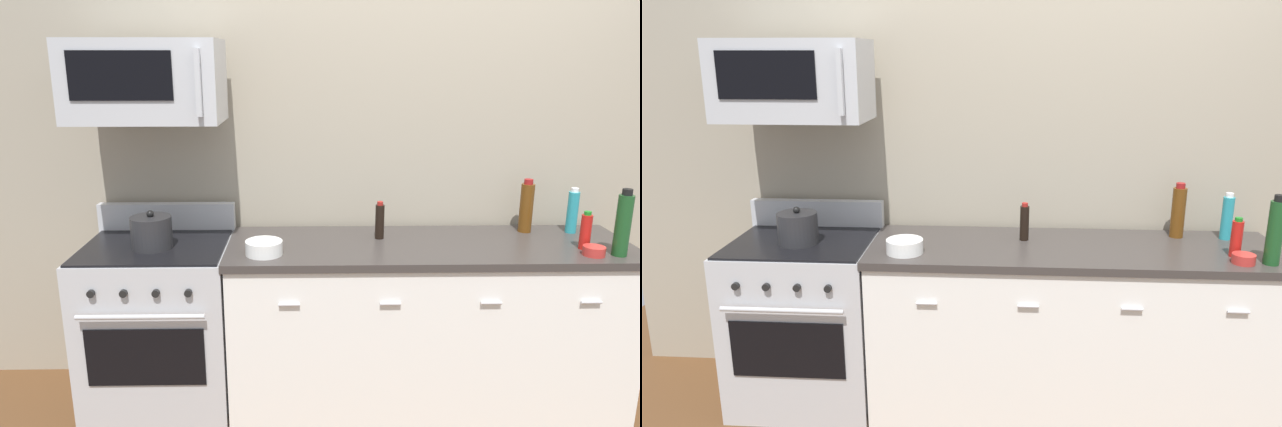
{
  "view_description": "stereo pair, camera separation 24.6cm",
  "coord_description": "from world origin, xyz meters",
  "views": [
    {
      "loc": [
        -0.63,
        -2.91,
        1.87
      ],
      "look_at": [
        -0.58,
        -0.05,
        1.1
      ],
      "focal_mm": 32.95,
      "sensor_mm": 36.0,
      "label": 1
    },
    {
      "loc": [
        -0.39,
        -2.9,
        1.87
      ],
      "look_at": [
        -0.58,
        -0.05,
        1.1
      ],
      "focal_mm": 32.95,
      "sensor_mm": 36.0,
      "label": 2
    }
  ],
  "objects": [
    {
      "name": "back_wall",
      "position": [
        0.0,
        0.41,
        1.35
      ],
      "size": [
        5.2,
        0.1,
        2.7
      ],
      "primitive_type": "cube",
      "color": "#9E937F",
      "rests_on": "ground_plane"
    },
    {
      "name": "bottle_soy_sauce_dark",
      "position": [
        -0.25,
        0.09,
        1.02
      ],
      "size": [
        0.05,
        0.05,
        0.2
      ],
      "color": "black",
      "rests_on": "countertop_slab"
    },
    {
      "name": "bottle_wine_amber",
      "position": [
        0.57,
        0.2,
        1.06
      ],
      "size": [
        0.07,
        0.07,
        0.3
      ],
      "color": "#59330F",
      "rests_on": "countertop_slab"
    },
    {
      "name": "ground_plane",
      "position": [
        0.0,
        0.0,
        0.0
      ],
      "size": [
        6.24,
        6.24,
        0.0
      ],
      "primitive_type": "plane",
      "color": "brown"
    },
    {
      "name": "range_oven",
      "position": [
        -1.43,
        0.0,
        0.47
      ],
      "size": [
        0.76,
        0.69,
        1.07
      ],
      "color": "#B7BABF",
      "rests_on": "ground_plane"
    },
    {
      "name": "bottle_hot_sauce_red",
      "position": [
        0.77,
        -0.1,
        1.01
      ],
      "size": [
        0.05,
        0.05,
        0.2
      ],
      "color": "#B21914",
      "rests_on": "countertop_slab"
    },
    {
      "name": "microwave",
      "position": [
        -1.43,
        0.05,
        1.75
      ],
      "size": [
        0.74,
        0.44,
        0.4
      ],
      "color": "#B7BABF"
    },
    {
      "name": "stockpot",
      "position": [
        -1.43,
        -0.05,
        1.0
      ],
      "size": [
        0.21,
        0.21,
        0.2
      ],
      "color": "#262628",
      "rests_on": "range_oven"
    },
    {
      "name": "bowl_white_ceramic",
      "position": [
        -0.85,
        -0.16,
        0.96
      ],
      "size": [
        0.18,
        0.18,
        0.07
      ],
      "color": "white",
      "rests_on": "countertop_slab"
    },
    {
      "name": "counter_unit",
      "position": [
        0.0,
        -0.0,
        0.46
      ],
      "size": [
        2.11,
        0.66,
        0.92
      ],
      "color": "white",
      "rests_on": "ground_plane"
    },
    {
      "name": "bottle_dish_soap",
      "position": [
        0.82,
        0.18,
        1.04
      ],
      "size": [
        0.06,
        0.06,
        0.25
      ],
      "color": "teal",
      "rests_on": "countertop_slab"
    },
    {
      "name": "bottle_wine_green",
      "position": [
        0.89,
        -0.21,
        1.08
      ],
      "size": [
        0.07,
        0.07,
        0.33
      ],
      "color": "#19471E",
      "rests_on": "countertop_slab"
    },
    {
      "name": "bowl_red_small",
      "position": [
        0.77,
        -0.21,
        0.94
      ],
      "size": [
        0.11,
        0.11,
        0.05
      ],
      "color": "#B72D28",
      "rests_on": "countertop_slab"
    }
  ]
}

